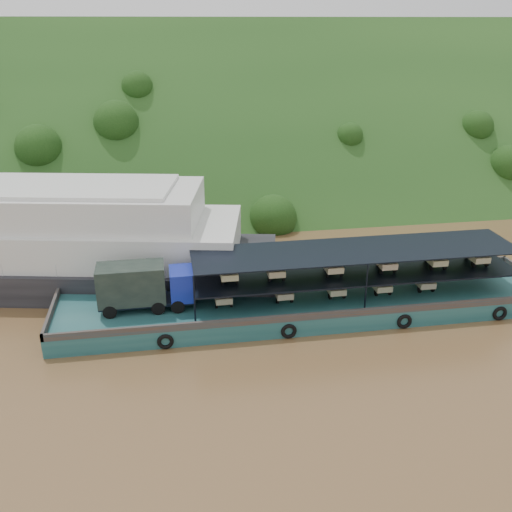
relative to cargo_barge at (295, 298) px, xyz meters
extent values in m
plane|color=brown|center=(-0.28, 0.23, -1.10)|extent=(160.00, 160.00, 0.00)
cube|color=#1A3D16|center=(-0.28, 36.23, -1.10)|extent=(140.00, 39.60, 39.60)
cube|color=#144347|center=(0.78, 0.01, -0.50)|extent=(35.00, 7.00, 1.20)
cube|color=#592D19|center=(0.78, 3.41, 0.35)|extent=(35.00, 0.20, 0.50)
cube|color=#592D19|center=(0.78, -3.39, 0.35)|extent=(35.00, 0.20, 0.50)
cube|color=#592D19|center=(-16.62, 0.01, 0.35)|extent=(0.20, 7.00, 0.50)
torus|color=black|center=(-9.22, -3.54, -0.55)|extent=(1.06, 0.26, 1.06)
torus|color=black|center=(-1.22, -3.54, -0.55)|extent=(1.06, 0.26, 1.06)
torus|color=black|center=(6.78, -3.54, -0.55)|extent=(1.06, 0.26, 1.06)
torus|color=black|center=(13.78, -3.54, -0.55)|extent=(1.06, 0.26, 1.06)
cylinder|color=black|center=(-12.73, -0.99, 0.56)|extent=(0.93, 0.33, 0.93)
cylinder|color=black|center=(-12.74, 0.95, 0.56)|extent=(0.93, 0.33, 0.93)
cylinder|color=black|center=(-9.58, -0.97, 0.56)|extent=(0.93, 0.33, 0.93)
cylinder|color=black|center=(-9.59, 0.97, 0.56)|extent=(0.93, 0.33, 0.93)
cylinder|color=black|center=(-8.29, -0.96, 0.56)|extent=(0.93, 0.33, 0.93)
cylinder|color=black|center=(-8.30, 0.98, 0.56)|extent=(0.93, 0.33, 0.93)
cube|color=black|center=(-10.33, 0.00, 0.70)|extent=(6.30, 2.07, 0.19)
cube|color=#1726A0|center=(-7.92, 0.01, 1.76)|extent=(1.59, 2.23, 2.04)
cube|color=black|center=(-7.14, 0.02, 2.13)|extent=(0.07, 1.85, 0.83)
cube|color=black|center=(-11.25, -0.01, 2.04)|extent=(4.45, 2.25, 2.59)
cube|color=black|center=(4.28, 0.01, 1.76)|extent=(23.00, 5.00, 0.12)
cube|color=black|center=(4.28, 0.01, 3.40)|extent=(23.00, 5.00, 0.08)
cylinder|color=black|center=(-7.22, -2.49, 1.75)|extent=(0.12, 0.12, 3.30)
cylinder|color=black|center=(-7.22, 2.51, 1.75)|extent=(0.12, 0.12, 3.30)
cylinder|color=black|center=(4.28, -2.49, 1.75)|extent=(0.12, 0.12, 3.30)
cylinder|color=black|center=(4.28, 2.51, 1.75)|extent=(0.12, 0.12, 3.30)
cylinder|color=black|center=(15.78, 2.51, 1.75)|extent=(0.12, 0.12, 3.30)
cylinder|color=black|center=(-5.16, 1.06, 0.36)|extent=(0.12, 0.52, 0.52)
cylinder|color=black|center=(-5.66, -0.74, 0.36)|extent=(0.14, 0.52, 0.52)
cylinder|color=black|center=(-4.66, -0.74, 0.36)|extent=(0.14, 0.52, 0.52)
cube|color=#C7B88D|center=(-5.16, -0.39, 0.70)|extent=(1.15, 1.50, 0.44)
cube|color=#AC130B|center=(-5.16, 0.76, 0.88)|extent=(0.55, 0.80, 0.80)
cube|color=#AC130B|center=(-5.16, 0.56, 1.38)|extent=(0.50, 0.10, 0.10)
cylinder|color=black|center=(-0.93, 1.06, 0.36)|extent=(0.12, 0.52, 0.52)
cylinder|color=black|center=(-1.43, -0.74, 0.36)|extent=(0.14, 0.52, 0.52)
cylinder|color=black|center=(-0.43, -0.74, 0.36)|extent=(0.14, 0.52, 0.52)
cube|color=#CBB68F|center=(-0.93, -0.39, 0.70)|extent=(1.15, 1.50, 0.44)
cube|color=red|center=(-0.93, 0.76, 0.88)|extent=(0.55, 0.80, 0.80)
cube|color=red|center=(-0.93, 0.56, 1.38)|extent=(0.50, 0.10, 0.10)
cylinder|color=black|center=(2.85, 1.06, 0.36)|extent=(0.12, 0.52, 0.52)
cylinder|color=black|center=(2.35, -0.74, 0.36)|extent=(0.14, 0.52, 0.52)
cylinder|color=black|center=(3.35, -0.74, 0.36)|extent=(0.14, 0.52, 0.52)
cube|color=beige|center=(2.85, -0.39, 0.70)|extent=(1.15, 1.50, 0.44)
cube|color=red|center=(2.85, 0.76, 0.88)|extent=(0.55, 0.80, 0.80)
cube|color=red|center=(2.85, 0.56, 1.38)|extent=(0.50, 0.10, 0.10)
cylinder|color=black|center=(6.24, 1.06, 0.36)|extent=(0.12, 0.52, 0.52)
cylinder|color=black|center=(5.74, -0.74, 0.36)|extent=(0.14, 0.52, 0.52)
cylinder|color=black|center=(6.74, -0.74, 0.36)|extent=(0.14, 0.52, 0.52)
cube|color=beige|center=(6.24, -0.39, 0.70)|extent=(1.15, 1.50, 0.44)
cube|color=red|center=(6.24, 0.76, 0.88)|extent=(0.55, 0.80, 0.80)
cube|color=red|center=(6.24, 0.56, 1.38)|extent=(0.50, 0.10, 0.10)
cylinder|color=black|center=(9.52, 1.06, 0.36)|extent=(0.12, 0.52, 0.52)
cylinder|color=black|center=(9.02, -0.74, 0.36)|extent=(0.14, 0.52, 0.52)
cylinder|color=black|center=(10.02, -0.74, 0.36)|extent=(0.14, 0.52, 0.52)
cube|color=beige|center=(9.52, -0.39, 0.70)|extent=(1.15, 1.50, 0.44)
cube|color=red|center=(9.52, 0.76, 0.88)|extent=(0.55, 0.80, 0.80)
cube|color=red|center=(9.52, 0.56, 1.38)|extent=(0.50, 0.10, 0.10)
cylinder|color=black|center=(-4.74, 1.06, 2.08)|extent=(0.12, 0.52, 0.52)
cylinder|color=black|center=(-5.24, -0.74, 2.08)|extent=(0.14, 0.52, 0.52)
cylinder|color=black|center=(-4.24, -0.74, 2.08)|extent=(0.14, 0.52, 0.52)
cube|color=beige|center=(-4.74, -0.39, 2.42)|extent=(1.15, 1.50, 0.44)
cube|color=navy|center=(-4.74, 0.76, 2.60)|extent=(0.55, 0.80, 0.80)
cube|color=navy|center=(-4.74, 0.56, 3.10)|extent=(0.50, 0.10, 0.10)
cylinder|color=black|center=(-1.53, 1.06, 2.08)|extent=(0.12, 0.52, 0.52)
cylinder|color=black|center=(-2.03, -0.74, 2.08)|extent=(0.14, 0.52, 0.52)
cylinder|color=black|center=(-1.03, -0.74, 2.08)|extent=(0.14, 0.52, 0.52)
cube|color=beige|center=(-1.53, -0.39, 2.42)|extent=(1.15, 1.50, 0.44)
cube|color=#191D98|center=(-1.53, 0.76, 2.60)|extent=(0.55, 0.80, 0.80)
cube|color=#191D98|center=(-1.53, 0.56, 3.10)|extent=(0.50, 0.10, 0.10)
cylinder|color=black|center=(2.55, 1.06, 2.08)|extent=(0.12, 0.52, 0.52)
cylinder|color=black|center=(2.05, -0.74, 2.08)|extent=(0.14, 0.52, 0.52)
cylinder|color=black|center=(3.05, -0.74, 2.08)|extent=(0.14, 0.52, 0.52)
cube|color=beige|center=(2.55, -0.39, 2.42)|extent=(1.15, 1.50, 0.44)
cube|color=#AE0B18|center=(2.55, 0.76, 2.60)|extent=(0.55, 0.80, 0.80)
cube|color=#AE0B18|center=(2.55, 0.56, 3.10)|extent=(0.50, 0.10, 0.10)
cylinder|color=black|center=(6.45, 1.06, 2.08)|extent=(0.12, 0.52, 0.52)
cylinder|color=black|center=(5.95, -0.74, 2.08)|extent=(0.14, 0.52, 0.52)
cylinder|color=black|center=(6.95, -0.74, 2.08)|extent=(0.14, 0.52, 0.52)
cube|color=beige|center=(6.45, -0.39, 2.42)|extent=(1.15, 1.50, 0.44)
cube|color=beige|center=(6.45, 0.76, 2.60)|extent=(0.55, 0.80, 0.80)
cube|color=beige|center=(6.45, 0.56, 3.10)|extent=(0.50, 0.10, 0.10)
cylinder|color=black|center=(10.20, 1.06, 2.08)|extent=(0.12, 0.52, 0.52)
cylinder|color=black|center=(9.70, -0.74, 2.08)|extent=(0.14, 0.52, 0.52)
cylinder|color=black|center=(10.70, -0.74, 2.08)|extent=(0.14, 0.52, 0.52)
cube|color=beige|center=(10.20, -0.39, 2.42)|extent=(1.15, 1.50, 0.44)
cube|color=red|center=(10.20, 0.76, 2.60)|extent=(0.55, 0.80, 0.80)
cube|color=red|center=(10.20, 0.56, 3.10)|extent=(0.50, 0.10, 0.10)
cylinder|color=black|center=(13.44, 1.06, 2.08)|extent=(0.12, 0.52, 0.52)
cylinder|color=black|center=(12.94, -0.74, 2.08)|extent=(0.14, 0.52, 0.52)
cylinder|color=black|center=(13.94, -0.74, 2.08)|extent=(0.14, 0.52, 0.52)
cube|color=beige|center=(13.44, -0.39, 2.42)|extent=(1.15, 1.50, 0.44)
cube|color=#C8BD8D|center=(13.44, 0.76, 2.60)|extent=(0.55, 0.80, 0.80)
cube|color=#C8BD8D|center=(13.44, 0.56, 3.10)|extent=(0.50, 0.10, 0.10)
cube|color=black|center=(-19.70, 8.89, 0.07)|extent=(40.41, 17.39, 2.35)
cube|color=silver|center=(-19.70, 8.89, 2.63)|extent=(34.45, 15.26, 2.75)
cube|color=silver|center=(-19.70, 8.89, 5.27)|extent=(28.48, 13.14, 2.55)
cube|color=silver|center=(-19.70, 8.89, 6.70)|extent=(24.44, 11.40, 0.29)
camera|label=1|loc=(-8.67, -35.30, 18.25)|focal=40.00mm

